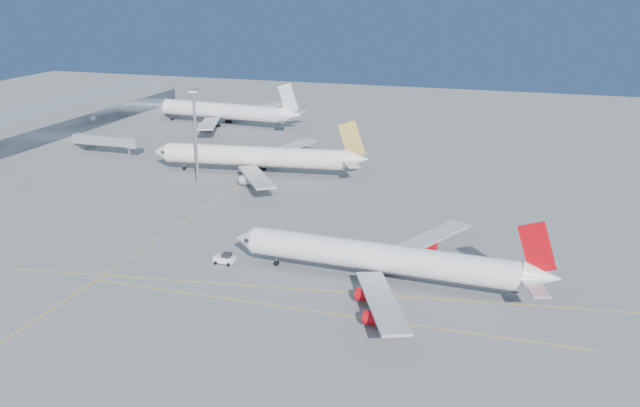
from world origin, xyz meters
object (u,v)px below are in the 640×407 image
Objects in this scene: airliner_virgin at (387,259)px; airliner_third at (223,111)px; pushback_tug at (225,259)px; airliner_etihad at (259,157)px; light_mast at (195,132)px.

airliner_virgin is 0.94× the size of airliner_third.
pushback_tug is (-33.03, -0.89, -3.62)m from airliner_virgin.
airliner_third is at bearing 129.28° from airliner_virgin.
airliner_etihad is 68.52m from pushback_tug.
light_mast is (-28.40, 44.70, 15.19)m from pushback_tug.
light_mast is at bearing -120.67° from airliner_etihad.
light_mast is (-61.43, 43.81, 11.57)m from airliner_virgin.
pushback_tug is at bearing -57.57° from light_mast.
airliner_third is 89.86m from light_mast.
airliner_etihad is 74.52m from airliner_third.
airliner_virgin is 76.34m from light_mast.
airliner_etihad is at bearing -51.90° from airliner_third.
light_mast is at bearing 147.77° from airliner_virgin.
light_mast reaches higher than airliner_third.
airliner_virgin is 83.20m from airliner_etihad.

